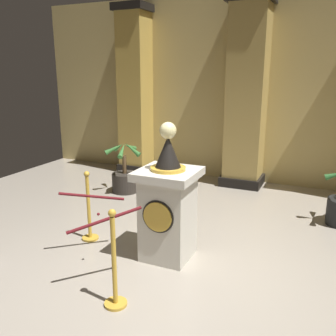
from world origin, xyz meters
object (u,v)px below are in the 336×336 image
potted_palm_left (125,177)px  stanchion_near (89,216)px  stanchion_far (115,273)px  pedestal_clock (168,206)px

potted_palm_left → stanchion_near: bearing=-72.7°
stanchion_near → stanchion_far: bearing=-45.2°
potted_palm_left → stanchion_far: bearing=-60.8°
stanchion_far → potted_palm_left: 3.74m
stanchion_near → potted_palm_left: potted_palm_left is taller
pedestal_clock → stanchion_near: (-1.24, 0.01, -0.35)m
stanchion_near → potted_palm_left: bearing=107.3°
pedestal_clock → stanchion_far: size_ratio=1.66×
stanchion_far → stanchion_near: bearing=134.8°
pedestal_clock → stanchion_far: 1.22m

